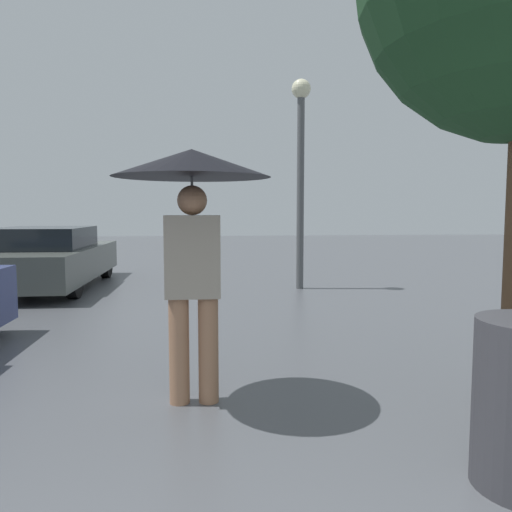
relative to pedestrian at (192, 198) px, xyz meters
name	(u,v)px	position (x,y,z in m)	size (l,w,h in m)	color
pedestrian	(192,198)	(0.00, 0.00, 0.00)	(1.19, 1.19, 1.95)	#9E7051
parked_car_farthest	(47,258)	(-2.99, 6.26, -1.01)	(1.85, 4.46, 1.19)	#4C514C
street_lamp	(301,152)	(1.90, 5.62, 1.02)	(0.36, 0.36, 3.95)	#515456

